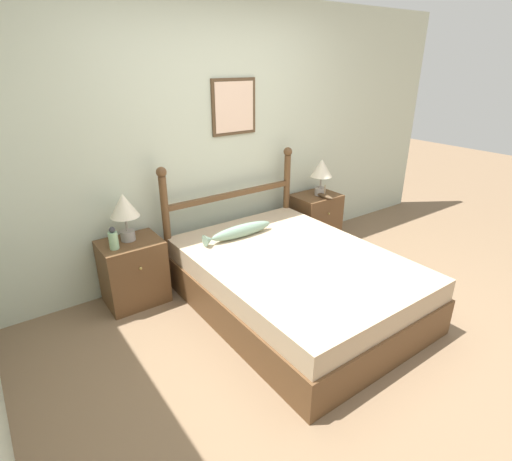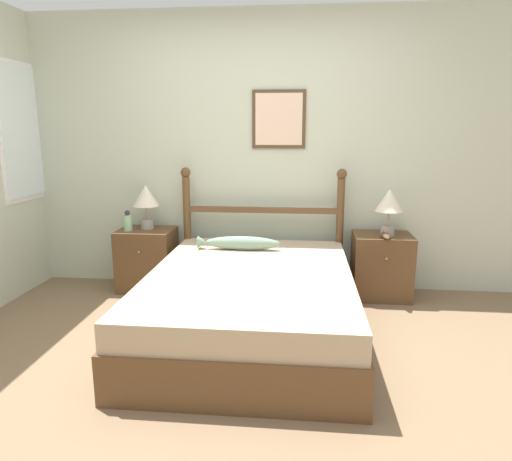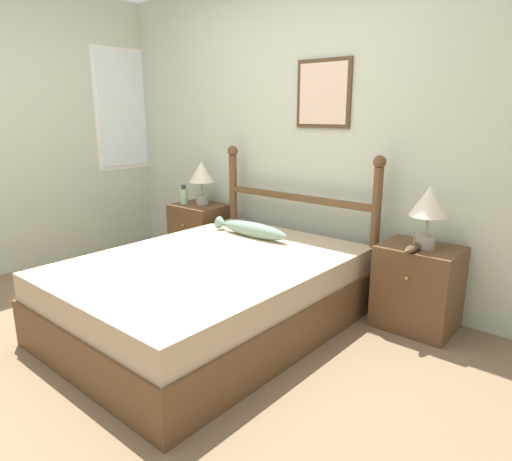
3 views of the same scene
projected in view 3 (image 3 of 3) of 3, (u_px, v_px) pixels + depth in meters
name	position (u px, v px, depth m)	size (l,w,h in m)	color
ground_plane	(136.00, 352.00, 2.84)	(16.00, 16.00, 0.00)	#7A6047
wall_back	(301.00, 133.00, 3.79)	(6.40, 0.08, 2.55)	beige
bed	(212.00, 293.00, 3.14)	(1.49, 2.03, 0.49)	brown
headboard	(296.00, 212.00, 3.76)	(1.51, 0.09, 1.15)	brown
nightstand_left	(200.00, 234.00, 4.47)	(0.51, 0.43, 0.58)	brown
nightstand_right	(418.00, 287.00, 3.10)	(0.51, 0.43, 0.58)	brown
table_lamp_left	(201.00, 175.00, 4.35)	(0.24, 0.24, 0.41)	gray
table_lamp_right	(429.00, 205.00, 2.92)	(0.24, 0.24, 0.41)	gray
bottle	(184.00, 195.00, 4.42)	(0.08, 0.08, 0.19)	#99C699
model_boat	(414.00, 247.00, 2.93)	(0.07, 0.26, 0.15)	#4C3823
fish_pillow	(251.00, 229.00, 3.61)	(0.71, 0.11, 0.12)	gray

